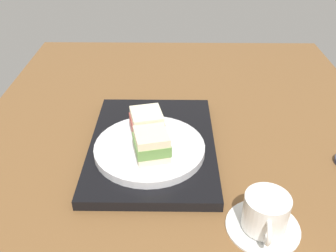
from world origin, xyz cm
name	(u,v)px	position (x,y,z in cm)	size (l,w,h in cm)	color
ground_plane	(183,168)	(0.00, 0.00, -1.50)	(140.00, 100.00, 3.00)	brown
serving_tray	(153,145)	(-4.49, -6.76, 1.09)	(37.35, 27.21, 2.18)	black
sandwich_plate	(150,148)	(-0.84, -7.17, 3.02)	(23.26, 23.26, 1.67)	silver
sandwich_near	(147,124)	(-4.37, -7.84, 6.83)	(8.11, 8.04, 5.95)	#EFE5C1
sandwich_far	(152,144)	(2.68, -6.50, 6.63)	(8.27, 8.10, 5.56)	beige
coffee_cup	(265,215)	(17.81, 13.24, 3.18)	(12.97, 12.76, 7.07)	white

